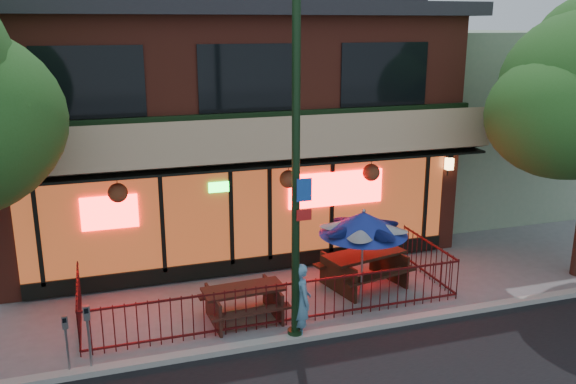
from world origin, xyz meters
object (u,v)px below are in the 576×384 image
Objects in this scene: patio_umbrella at (363,223)px; parking_meter_far at (66,335)px; picnic_table_left at (244,299)px; street_light at (296,191)px; picnic_table_right at (364,264)px; parking_meter_near at (88,327)px; pedestrian at (302,301)px.

patio_umbrella is 6.55m from parking_meter_far.
picnic_table_left is 3.78m from parking_meter_far.
picnic_table_right is at bearing 38.86° from street_light.
street_light is 5.24× the size of parking_meter_near.
patio_umbrella is 2.39m from pedestrian.
picnic_table_left is 3.42m from parking_meter_near.
street_light is at bearing -141.14° from picnic_table_right.
street_light is 5.85× the size of parking_meter_far.
parking_meter_near is (-6.45, -1.97, 0.34)m from picnic_table_right.
street_light reaches higher than parking_meter_near.
street_light reaches higher than pedestrian.
pedestrian is 4.54m from parking_meter_far.
patio_umbrella is (2.77, -0.04, 1.46)m from picnic_table_left.
picnic_table_left is at bearing 179.10° from patio_umbrella.
picnic_table_right is at bearing 16.05° from parking_meter_far.
street_light reaches higher than patio_umbrella.
patio_umbrella is at bearing -57.97° from pedestrian.
street_light is 4.97m from parking_meter_far.
parking_meter_far reaches higher than picnic_table_left.
picnic_table_right is at bearing 16.96° from parking_meter_near.
parking_meter_far is (-3.58, -1.14, 0.32)m from picnic_table_left.
parking_meter_near is 0.40m from parking_meter_far.
patio_umbrella is at bearing 10.43° from parking_meter_near.
picnic_table_right is 6.75m from parking_meter_near.
picnic_table_right is (2.44, 1.97, -2.58)m from street_light.
parking_meter_near is at bearing -169.57° from patio_umbrella.
parking_meter_far is (-0.38, 0.00, -0.09)m from parking_meter_near.
parking_meter_far is (-4.54, -0.05, 0.01)m from pedestrian.
patio_umbrella is at bearing -0.90° from picnic_table_left.
patio_umbrella is (-0.47, -0.87, 1.38)m from picnic_table_right.
parking_meter_near is 1.12× the size of parking_meter_far.
picnic_table_left is 3.35m from picnic_table_right.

